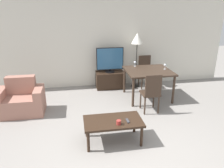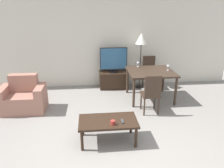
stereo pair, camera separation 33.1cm
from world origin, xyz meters
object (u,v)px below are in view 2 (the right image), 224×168
(tv_stand, at_px, (114,80))
(dining_chair_near, at_px, (151,93))
(floor_lamp, at_px, (141,41))
(wine_glass_left, at_px, (138,63))
(dining_table, at_px, (151,74))
(wine_glass_center, at_px, (168,66))
(remote_primary, at_px, (122,121))
(cup_white_near, at_px, (113,123))
(armchair, at_px, (23,98))
(coffee_table, at_px, (108,123))
(tv, at_px, (114,60))
(dining_chair_far, at_px, (149,71))

(tv_stand, distance_m, dining_chair_near, 1.88)
(tv_stand, xyz_separation_m, dining_chair_near, (0.65, -1.74, 0.27))
(floor_lamp, xyz_separation_m, wine_glass_left, (-0.17, -0.45, -0.52))
(dining_table, bearing_deg, wine_glass_center, 1.52)
(remote_primary, bearing_deg, wine_glass_center, 52.50)
(cup_white_near, bearing_deg, tv_stand, 83.54)
(dining_table, distance_m, dining_chair_near, 0.87)
(armchair, distance_m, wine_glass_center, 3.61)
(armchair, distance_m, remote_primary, 2.59)
(wine_glass_left, distance_m, wine_glass_center, 0.80)
(armchair, distance_m, coffee_table, 2.35)
(wine_glass_left, bearing_deg, dining_chair_near, -88.20)
(tv, bearing_deg, tv_stand, 90.00)
(floor_lamp, distance_m, wine_glass_left, 0.70)
(tv_stand, relative_size, floor_lamp, 0.51)
(dining_chair_far, bearing_deg, wine_glass_left, -136.59)
(armchair, relative_size, remote_primary, 6.66)
(armchair, distance_m, dining_chair_far, 3.52)
(tv, height_order, wine_glass_center, tv)
(dining_chair_far, bearing_deg, tv_stand, 176.12)
(coffee_table, distance_m, floor_lamp, 3.08)
(tv, bearing_deg, dining_table, -46.74)
(tv, bearing_deg, dining_chair_far, -3.74)
(tv_stand, bearing_deg, cup_white_near, -96.46)
(dining_chair_far, xyz_separation_m, wine_glass_left, (-0.44, -0.42, 0.35))
(dining_chair_far, bearing_deg, wine_glass_center, -73.20)
(cup_white_near, bearing_deg, armchair, 140.37)
(dining_chair_near, relative_size, remote_primary, 6.21)
(dining_chair_far, height_order, wine_glass_center, dining_chair_far)
(armchair, xyz_separation_m, dining_chair_near, (2.90, -0.47, 0.21))
(dining_chair_near, height_order, dining_chair_far, same)
(wine_glass_left, xyz_separation_m, wine_glass_center, (0.69, -0.41, 0.00))
(armchair, xyz_separation_m, dining_chair_far, (3.30, 1.20, 0.21))
(dining_chair_far, distance_m, remote_primary, 2.97)
(tv_stand, bearing_deg, dining_table, -46.82)
(tv_stand, relative_size, coffee_table, 0.79)
(tv, height_order, remote_primary, tv)
(tv_stand, distance_m, cup_white_near, 2.89)
(dining_table, distance_m, dining_chair_far, 0.87)
(tv_stand, distance_m, tv, 0.61)
(tv_stand, bearing_deg, remote_primary, -93.06)
(dining_chair_far, height_order, remote_primary, dining_chair_far)
(coffee_table, distance_m, dining_chair_near, 1.43)
(dining_table, distance_m, remote_primary, 2.14)
(wine_glass_left, bearing_deg, armchair, -164.71)
(coffee_table, relative_size, floor_lamp, 0.64)
(tv, bearing_deg, dining_chair_near, -69.52)
(dining_chair_near, xyz_separation_m, floor_lamp, (0.13, 1.70, 0.86))
(tv, distance_m, remote_primary, 2.82)
(tv, distance_m, cup_white_near, 2.90)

